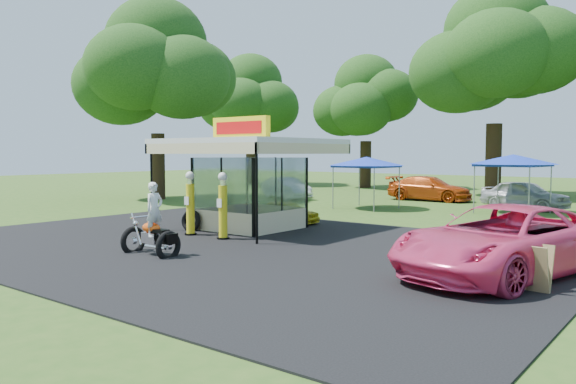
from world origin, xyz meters
name	(u,v)px	position (x,y,z in m)	size (l,w,h in m)	color
ground	(186,254)	(0.00, 0.00, 0.00)	(120.00, 120.00, 0.00)	#2E541A
asphalt_apron	(234,245)	(0.00, 2.00, 0.02)	(20.00, 14.00, 0.04)	black
gas_station_kiosk	(250,182)	(-2.00, 4.99, 1.78)	(5.40, 5.40, 4.18)	white
gas_pump_left	(190,205)	(-2.53, 2.50, 1.07)	(0.42, 0.42, 2.24)	black
gas_pump_right	(223,208)	(-0.99, 2.52, 1.08)	(0.42, 0.42, 2.24)	black
motorcycle	(153,226)	(-0.50, -0.73, 0.84)	(1.81, 0.87, 2.15)	black
spare_tires	(191,220)	(-3.39, 3.32, 0.40)	(1.02, 0.73, 0.83)	black
a_frame_sign	(536,269)	(9.02, 1.43, 0.50)	(0.57, 0.54, 0.99)	#593819
kiosk_car	(286,212)	(-2.00, 7.20, 0.48)	(1.13, 2.82, 0.96)	yellow
pink_sedan	(503,241)	(8.00, 2.57, 0.83)	(2.76, 5.98, 1.66)	#ED4079
bg_car_a	(286,188)	(-9.70, 17.02, 0.67)	(1.42, 4.07, 1.34)	white
bg_car_b	(429,188)	(-2.00, 21.14, 0.73)	(2.06, 5.05, 1.47)	#BC410E
bg_car_c	(525,195)	(3.98, 19.26, 0.74)	(1.75, 4.36, 1.48)	#B3B3B7
tent_west	(366,162)	(-2.58, 14.63, 2.42)	(3.82, 3.82, 2.67)	gray
tent_east	(513,160)	(4.05, 16.92, 2.54)	(4.01, 4.01, 2.80)	gray
oak_far_a	(251,104)	(-21.85, 27.34, 7.28)	(9.65, 9.65, 11.44)	black
oak_far_b	(366,105)	(-11.44, 29.85, 6.78)	(8.91, 8.91, 10.63)	black
oak_far_c	(496,65)	(-0.21, 27.28, 8.63)	(11.54, 11.54, 13.60)	black
oak_near	(157,77)	(-15.71, 11.83, 7.53)	(10.44, 10.44, 12.02)	black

